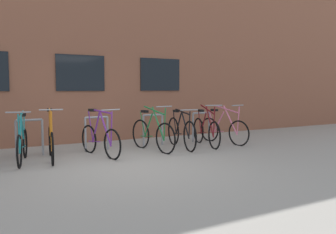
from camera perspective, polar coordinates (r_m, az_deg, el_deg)
name	(u,v)px	position (r m, az deg, el deg)	size (l,w,h in m)	color
ground_plane	(126,166)	(6.78, -6.82, -7.93)	(42.00, 42.00, 0.00)	#9E998E
storefront_building	(56,36)	(12.85, -17.90, 12.53)	(28.00, 6.32, 6.56)	brown
bike_rack	(97,130)	(8.47, -11.60, -2.04)	(6.59, 0.05, 0.82)	gray
bicycle_purple	(100,139)	(7.80, -11.06, -3.50)	(0.50, 1.65, 1.07)	black
bicycle_orange	(51,141)	(7.65, -18.59, -3.79)	(0.44, 1.75, 1.10)	black
bicycle_green	(152,134)	(8.30, -2.56, -2.81)	(0.45, 1.72, 1.10)	black
bicycle_pink	(223,129)	(9.53, 9.06, -2.00)	(0.49, 1.70, 1.08)	black
bicycle_maroon	(206,131)	(9.07, 6.22, -2.26)	(0.52, 1.72, 1.10)	black
bicycle_black	(181,132)	(8.68, 2.16, -2.48)	(0.45, 1.80, 1.01)	black
bicycle_teal	(22,144)	(7.59, -22.73, -4.09)	(0.51, 1.63, 1.07)	black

